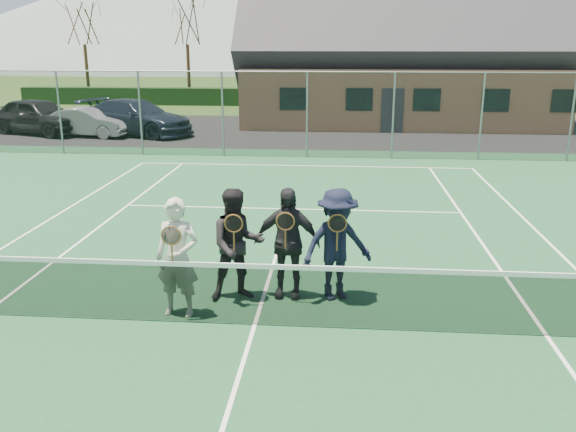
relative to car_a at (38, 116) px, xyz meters
name	(u,v)px	position (x,y,z in m)	size (l,w,h in m)	color
ground	(314,132)	(12.27, 1.70, -0.81)	(220.00, 220.00, 0.00)	#2F4D1B
court_surface	(255,326)	(12.27, -18.30, -0.80)	(30.00, 30.00, 0.02)	#1C4C2B
tarmac_carpark	(229,131)	(8.27, 1.70, -0.80)	(40.00, 12.00, 0.01)	black
hedge_row	(323,97)	(12.27, 13.70, -0.26)	(40.00, 1.20, 1.10)	black
hill_west	(182,10)	(-12.73, 76.70, 8.19)	(110.00, 110.00, 18.00)	slate
car_a	(38,116)	(0.00, 0.00, 0.00)	(1.90, 4.73, 1.61)	black
car_b	(88,122)	(2.52, -0.57, -0.19)	(1.31, 3.77, 1.24)	gray
car_c	(136,117)	(4.44, 0.08, -0.03)	(2.18, 5.36, 1.56)	#181F31
court_markings	(255,325)	(12.27, -18.30, -0.78)	(11.03, 23.83, 0.01)	white
tennis_net	(254,292)	(12.27, -18.30, -0.27)	(11.68, 0.08, 1.10)	slate
perimeter_fence	(307,115)	(12.27, -4.80, 0.72)	(30.07, 0.07, 3.02)	slate
clubhouse	(399,42)	(16.27, 5.70, 3.18)	(15.60, 8.20, 7.70)	#9E6B4C
tree_a	(82,14)	(-3.73, 14.70, 4.99)	(3.20, 3.20, 7.77)	#362613
tree_b	(186,13)	(3.27, 14.70, 4.99)	(3.20, 3.20, 7.77)	#3A2115
tree_c	(356,13)	(14.27, 14.70, 4.99)	(3.20, 3.20, 7.77)	#3C2916
tree_d	(517,12)	(24.27, 14.70, 4.99)	(3.20, 3.20, 7.77)	#341E13
player_a	(177,258)	(11.10, -18.02, 0.12)	(0.70, 0.53, 1.80)	beige
player_b	(237,245)	(11.87, -17.35, 0.11)	(1.04, 0.92, 1.80)	black
player_c	(287,242)	(12.64, -17.18, 0.11)	(1.08, 0.54, 1.80)	black
player_d	(337,245)	(13.43, -17.21, 0.11)	(1.34, 1.10, 1.80)	black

